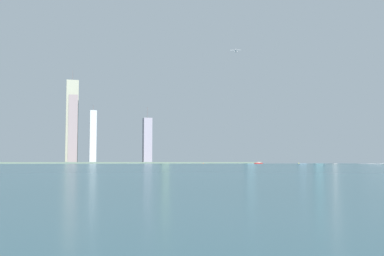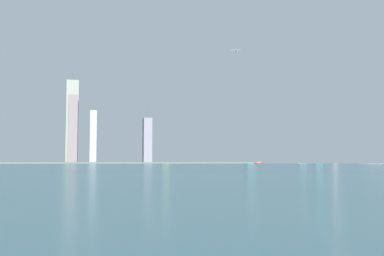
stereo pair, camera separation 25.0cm
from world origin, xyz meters
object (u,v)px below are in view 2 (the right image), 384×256
(skyscraper_1, at_px, (147,141))
(channel_buoy_1, at_px, (203,163))
(stadium_dome, at_px, (377,159))
(skyscraper_5, at_px, (72,122))
(skyscraper_7, at_px, (301,153))
(boat_2, at_px, (258,163))
(skyscraper_2, at_px, (165,134))
(skyscraper_4, at_px, (249,146))
(observation_tower, at_px, (333,84))
(channel_buoy_0, at_px, (299,163))
(skyscraper_3, at_px, (73,129))
(airplane, at_px, (236,51))
(skyscraper_6, at_px, (93,137))
(skyscraper_0, at_px, (318,137))

(skyscraper_1, xyz_separation_m, channel_buoy_1, (77.60, -153.74, -47.71))
(stadium_dome, xyz_separation_m, skyscraper_1, (-551.71, 37.11, 39.08))
(stadium_dome, bearing_deg, skyscraper_5, 173.59)
(skyscraper_7, height_order, boat_2, skyscraper_7)
(skyscraper_2, distance_m, skyscraper_4, 206.92)
(observation_tower, bearing_deg, channel_buoy_0, -141.10)
(observation_tower, xyz_separation_m, skyscraper_1, (-459.61, 1.70, -144.20))
(skyscraper_1, xyz_separation_m, skyscraper_4, (261.27, 55.33, -6.17))
(skyscraper_3, bearing_deg, skyscraper_5, 92.12)
(observation_tower, distance_m, airplane, 291.87)
(airplane, bearing_deg, channel_buoy_0, 77.02)
(observation_tower, height_order, airplane, observation_tower)
(skyscraper_1, distance_m, skyscraper_4, 267.14)
(boat_2, xyz_separation_m, channel_buoy_0, (109.53, 46.44, -0.13))
(observation_tower, height_order, skyscraper_6, observation_tower)
(skyscraper_5, bearing_deg, skyscraper_0, 0.86)
(channel_buoy_1, bearing_deg, stadium_dome, 13.82)
(skyscraper_7, xyz_separation_m, boat_2, (-243.22, -269.98, -25.47))
(skyscraper_0, xyz_separation_m, skyscraper_5, (-605.74, -9.06, 22.15))
(skyscraper_0, height_order, skyscraper_1, skyscraper_0)
(skyscraper_3, bearing_deg, skyscraper_6, 31.26)
(skyscraper_5, distance_m, channel_buoy_1, 318.09)
(boat_2, bearing_deg, channel_buoy_0, 177.33)
(stadium_dome, xyz_separation_m, skyscraper_5, (-708.46, 79.59, 79.45))
(skyscraper_5, xyz_separation_m, skyscraper_7, (572.77, 36.31, -62.56))
(observation_tower, bearing_deg, skyscraper_6, 176.41)
(skyscraper_2, height_order, skyscraper_3, skyscraper_2)
(stadium_dome, xyz_separation_m, skyscraper_4, (-290.44, 92.44, 32.91))
(stadium_dome, bearing_deg, skyscraper_2, 166.68)
(skyscraper_1, distance_m, skyscraper_3, 157.29)
(skyscraper_1, relative_size, skyscraper_7, 2.27)
(skyscraper_0, height_order, channel_buoy_1, skyscraper_0)
(skyscraper_6, xyz_separation_m, boat_2, (285.19, -225.38, -55.92))
(observation_tower, relative_size, skyscraper_7, 7.10)
(skyscraper_7, bearing_deg, airplane, -148.48)
(channel_buoy_0, relative_size, airplane, 0.10)
(skyscraper_0, relative_size, boat_2, 7.66)
(channel_buoy_0, xyz_separation_m, channel_buoy_1, (-204.72, -9.00, 0.09))
(skyscraper_6, bearing_deg, stadium_dome, -6.13)
(skyscraper_7, bearing_deg, skyscraper_0, -39.57)
(channel_buoy_1, bearing_deg, skyscraper_4, 48.70)
(skyscraper_1, distance_m, skyscraper_6, 117.78)
(airplane, bearing_deg, skyscraper_1, -86.04)
(skyscraper_4, height_order, channel_buoy_0, skyscraper_4)
(skyscraper_4, distance_m, channel_buoy_1, 281.37)
(stadium_dome, distance_m, skyscraper_7, 179.25)
(boat_2, relative_size, channel_buoy_1, 7.35)
(skyscraper_0, bearing_deg, skyscraper_2, 175.85)
(skyscraper_6, bearing_deg, channel_buoy_0, -24.39)
(skyscraper_2, bearing_deg, skyscraper_5, -170.08)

